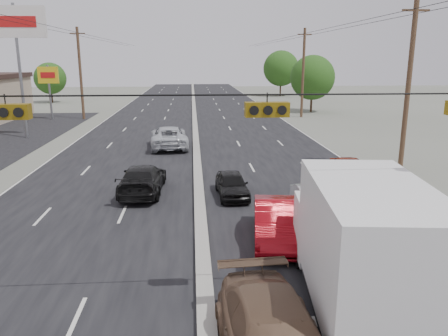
{
  "coord_description": "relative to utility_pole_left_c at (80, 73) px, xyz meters",
  "views": [
    {
      "loc": [
        -0.28,
        -10.28,
        6.62
      ],
      "look_at": [
        1.01,
        7.31,
        2.2
      ],
      "focal_mm": 35.0,
      "sensor_mm": 36.0,
      "label": 1
    }
  ],
  "objects": [
    {
      "name": "center_median",
      "position": [
        12.5,
        -10.0,
        -5.01
      ],
      "size": [
        0.5,
        160.0,
        0.2
      ],
      "primitive_type": "cube",
      "color": "gray",
      "rests_on": "ground"
    },
    {
      "name": "tree_right_mid",
      "position": [
        27.5,
        5.0,
        -0.77
      ],
      "size": [
        5.6,
        5.6,
        7.14
      ],
      "color": "#382619",
      "rests_on": "ground"
    },
    {
      "name": "utility_pole_right_b",
      "position": [
        25.0,
        -25.0,
        0.0
      ],
      "size": [
        1.6,
        0.3,
        10.0
      ],
      "color": "#422D1E",
      "rests_on": "ground"
    },
    {
      "name": "oncoming_near",
      "position": [
        9.67,
        -28.86,
        -4.38
      ],
      "size": [
        2.22,
        5.08,
        1.45
      ],
      "primitive_type": "imported",
      "rotation": [
        0.0,
        0.0,
        3.11
      ],
      "color": "black",
      "rests_on": "ground"
    },
    {
      "name": "ground",
      "position": [
        12.5,
        -40.0,
        -5.11
      ],
      "size": [
        200.0,
        200.0,
        0.0
      ],
      "primitive_type": "plane",
      "color": "#606356",
      "rests_on": "ground"
    },
    {
      "name": "box_truck",
      "position": [
        16.5,
        -40.15,
        -3.18
      ],
      "size": [
        3.37,
        7.64,
        3.76
      ],
      "rotation": [
        0.0,
        0.0,
        -0.11
      ],
      "color": "black",
      "rests_on": "ground"
    },
    {
      "name": "red_sedan",
      "position": [
        15.25,
        -35.31,
        -4.36
      ],
      "size": [
        2.17,
        4.71,
        1.5
      ],
      "primitive_type": "imported",
      "rotation": [
        0.0,
        0.0,
        -0.13
      ],
      "color": "maroon",
      "rests_on": "ground"
    },
    {
      "name": "tree_right_far",
      "position": [
        28.5,
        30.0,
        -0.15
      ],
      "size": [
        6.4,
        6.4,
        8.16
      ],
      "color": "#382619",
      "rests_on": "ground"
    },
    {
      "name": "oncoming_far",
      "position": [
        10.42,
        -17.14,
        -4.29
      ],
      "size": [
        3.15,
        6.06,
        1.63
      ],
      "primitive_type": "imported",
      "rotation": [
        0.0,
        0.0,
        3.22
      ],
      "color": "silver",
      "rests_on": "ground"
    },
    {
      "name": "queue_car_b",
      "position": [
        17.35,
        -33.13,
        -4.45
      ],
      "size": [
        1.47,
        4.04,
        1.32
      ],
      "primitive_type": "imported",
      "rotation": [
        0.0,
        0.0,
        -0.02
      ],
      "color": "silver",
      "rests_on": "ground"
    },
    {
      "name": "tree_left_far",
      "position": [
        -9.5,
        20.0,
        -1.39
      ],
      "size": [
        4.8,
        4.8,
        6.12
      ],
      "color": "#382619",
      "rests_on": "ground"
    },
    {
      "name": "pole_sign_billboard",
      "position": [
        -2.0,
        -12.0,
        3.76
      ],
      "size": [
        5.0,
        0.25,
        11.0
      ],
      "color": "slate",
      "rests_on": "ground"
    },
    {
      "name": "road_surface",
      "position": [
        12.5,
        -10.0,
        -5.11
      ],
      "size": [
        20.0,
        160.0,
        0.02
      ],
      "primitive_type": "cube",
      "color": "black",
      "rests_on": "ground"
    },
    {
      "name": "queue_car_a",
      "position": [
        14.12,
        -29.77,
        -4.5
      ],
      "size": [
        1.63,
        3.65,
        1.22
      ],
      "primitive_type": "imported",
      "rotation": [
        0.0,
        0.0,
        0.05
      ],
      "color": "black",
      "rests_on": "ground"
    },
    {
      "name": "pole_sign_far",
      "position": [
        -3.5,
        -0.0,
        -0.7
      ],
      "size": [
        2.2,
        0.25,
        6.0
      ],
      "color": "slate",
      "rests_on": "ground"
    },
    {
      "name": "utility_pole_left_c",
      "position": [
        0.0,
        0.0,
        0.0
      ],
      "size": [
        1.6,
        0.3,
        10.0
      ],
      "color": "#422D1E",
      "rests_on": "ground"
    },
    {
      "name": "traffic_signals",
      "position": [
        13.9,
        -40.0,
        0.39
      ],
      "size": [
        25.0,
        0.3,
        0.54
      ],
      "color": "black",
      "rests_on": "ground"
    },
    {
      "name": "utility_pole_right_c",
      "position": [
        25.0,
        0.0,
        0.0
      ],
      "size": [
        1.6,
        0.3,
        10.0
      ],
      "color": "#422D1E",
      "rests_on": "ground"
    },
    {
      "name": "queue_car_e",
      "position": [
        20.48,
        -28.72,
        -4.33
      ],
      "size": [
        2.22,
        4.7,
        1.55
      ],
      "primitive_type": "imported",
      "rotation": [
        0.0,
        0.0,
        -0.09
      ],
      "color": "maroon",
      "rests_on": "ground"
    }
  ]
}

